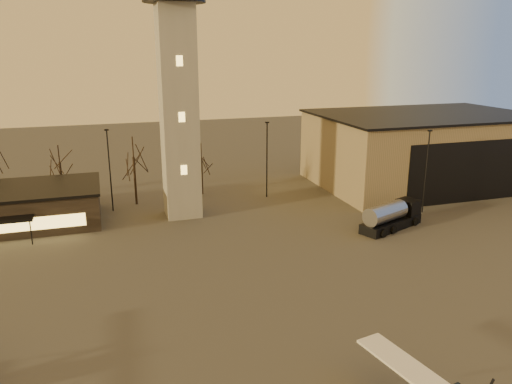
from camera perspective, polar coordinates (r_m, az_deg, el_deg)
The scene contains 6 objects.
ground at distance 34.36m, azimuth 0.44°, elevation -18.12°, with size 220.00×220.00×0.00m, color #403E3B.
control_tower at distance 57.74m, azimuth -8.99°, elevation 12.97°, with size 6.80×6.80×32.60m.
hangar at distance 76.97m, azimuth 18.49°, elevation 4.71°, with size 30.60×20.60×10.30m.
light_poles at distance 60.36m, azimuth -8.22°, elevation 2.65°, with size 58.50×12.25×10.14m.
tree_row at distance 67.67m, azimuth -21.38°, elevation 3.62°, with size 37.20×9.20×8.80m.
fuel_truck at distance 57.28m, azimuth 15.18°, elevation -2.88°, with size 8.53×5.27×3.06m.
Camera 1 is at (-8.80, -26.98, 19.36)m, focal length 35.00 mm.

